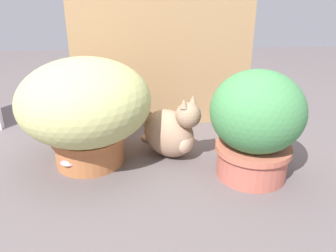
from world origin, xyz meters
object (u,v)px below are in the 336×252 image
(cat, at_px, (171,132))
(mushroom_ornament_pink, at_px, (70,160))
(grass_planter, at_px, (86,107))
(leafy_planter, at_px, (256,123))

(cat, distance_m, mushroom_ornament_pink, 0.45)
(grass_planter, bearing_deg, leafy_planter, -13.47)
(cat, bearing_deg, grass_planter, -175.62)
(leafy_planter, height_order, mushroom_ornament_pink, leafy_planter)
(leafy_planter, bearing_deg, cat, 148.89)
(grass_planter, relative_size, mushroom_ornament_pink, 5.68)
(leafy_planter, relative_size, mushroom_ornament_pink, 4.54)
(grass_planter, xyz_separation_m, leafy_planter, (0.68, -0.16, -0.03))
(cat, relative_size, mushroom_ornament_pink, 3.55)
(leafy_planter, distance_m, mushroom_ornament_pink, 0.77)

